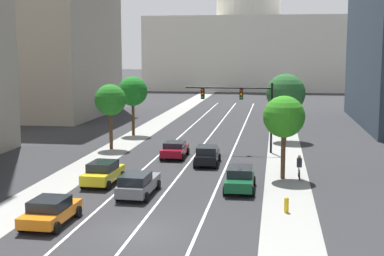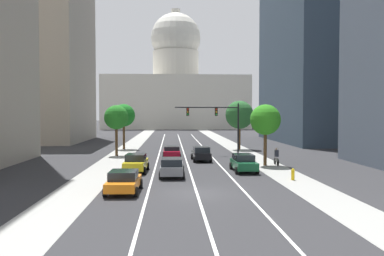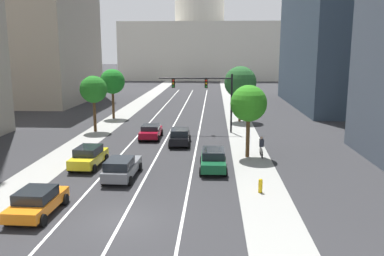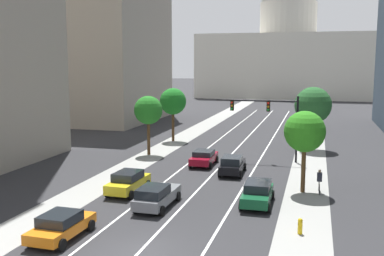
{
  "view_description": "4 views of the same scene",
  "coord_description": "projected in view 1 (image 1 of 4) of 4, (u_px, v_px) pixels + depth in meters",
  "views": [
    {
      "loc": [
        6.95,
        -26.55,
        9.14
      ],
      "look_at": [
        1.22,
        11.19,
        3.81
      ],
      "focal_mm": 52.05,
      "sensor_mm": 36.0,
      "label": 1
    },
    {
      "loc": [
        -1.66,
        -25.53,
        5.18
      ],
      "look_at": [
        0.63,
        17.94,
        3.51
      ],
      "focal_mm": 37.58,
      "sensor_mm": 36.0,
      "label": 2
    },
    {
      "loc": [
        4.73,
        -19.48,
        8.71
      ],
      "look_at": [
        2.7,
        17.23,
        1.6
      ],
      "focal_mm": 37.66,
      "sensor_mm": 36.0,
      "label": 3
    },
    {
      "loc": [
        8.29,
        -20.33,
        9.42
      ],
      "look_at": [
        -2.36,
        18.47,
        3.62
      ],
      "focal_mm": 42.7,
      "sensor_mm": 36.0,
      "label": 4
    }
  ],
  "objects": [
    {
      "name": "sidewalk_right",
      "position": [
        283.0,
        134.0,
        61.4
      ],
      "size": [
        3.11,
        130.0,
        0.01
      ],
      "primitive_type": "cube",
      "color": "gray",
      "rests_on": "ground"
    },
    {
      "name": "sidewalk_left",
      "position": [
        145.0,
        131.0,
        63.73
      ],
      "size": [
        3.11,
        130.0,
        0.01
      ],
      "primitive_type": "cube",
      "color": "gray",
      "rests_on": "ground"
    },
    {
      "name": "fire_hydrant",
      "position": [
        286.0,
        205.0,
        31.54
      ],
      "size": [
        0.26,
        0.35,
        0.91
      ],
      "color": "yellow",
      "rests_on": "ground"
    },
    {
      "name": "capitol_building",
      "position": [
        248.0,
        34.0,
        132.45
      ],
      "size": [
        46.21,
        24.46,
        39.25
      ],
      "color": "beige",
      "rests_on": "ground"
    },
    {
      "name": "street_tree_near_left",
      "position": [
        110.0,
        100.0,
        51.33
      ],
      "size": [
        2.91,
        2.91,
        6.07
      ],
      "color": "#51381E",
      "rests_on": "ground"
    },
    {
      "name": "lane_stripe_right",
      "position": [
        234.0,
        148.0,
        52.3
      ],
      "size": [
        0.16,
        90.0,
        0.01
      ],
      "primitive_type": "cube",
      "color": "white",
      "rests_on": "ground"
    },
    {
      "name": "car_gray",
      "position": [
        138.0,
        184.0,
        35.1
      ],
      "size": [
        2.06,
        4.78,
        1.55
      ],
      "rotation": [
        0.0,
        0.0,
        1.55
      ],
      "color": "slate",
      "rests_on": "ground"
    },
    {
      "name": "street_tree_mid_left",
      "position": [
        133.0,
        92.0,
        59.72
      ],
      "size": [
        3.18,
        3.18,
        6.39
      ],
      "color": "#51381E",
      "rests_on": "ground"
    },
    {
      "name": "lane_stripe_center",
      "position": [
        201.0,
        147.0,
        52.77
      ],
      "size": [
        0.16,
        90.0,
        0.01
      ],
      "primitive_type": "cube",
      "color": "white",
      "rests_on": "ground"
    },
    {
      "name": "car_orange",
      "position": [
        50.0,
        211.0,
        29.34
      ],
      "size": [
        2.19,
        4.33,
        1.44
      ],
      "rotation": [
        0.0,
        0.0,
        1.54
      ],
      "color": "orange",
      "rests_on": "ground"
    },
    {
      "name": "traffic_signal_mast",
      "position": [
        243.0,
        102.0,
        49.77
      ],
      "size": [
        7.85,
        0.39,
        6.3
      ],
      "color": "black",
      "rests_on": "ground"
    },
    {
      "name": "cyclist",
      "position": [
        299.0,
        167.0,
        39.82
      ],
      "size": [
        0.37,
        1.7,
        1.72
      ],
      "rotation": [
        0.0,
        0.0,
        1.59
      ],
      "color": "black",
      "rests_on": "ground"
    },
    {
      "name": "street_tree_near_right",
      "position": [
        286.0,
        93.0,
        55.94
      ],
      "size": [
        3.93,
        3.93,
        6.84
      ],
      "color": "#51381E",
      "rests_on": "ground"
    },
    {
      "name": "car_yellow",
      "position": [
        103.0,
        173.0,
        38.19
      ],
      "size": [
        2.12,
        4.4,
        1.58
      ],
      "rotation": [
        0.0,
        0.0,
        1.53
      ],
      "color": "yellow",
      "rests_on": "ground"
    },
    {
      "name": "lane_stripe_left",
      "position": [
        169.0,
        147.0,
        53.24
      ],
      "size": [
        0.16,
        90.0,
        0.01
      ],
      "primitive_type": "cube",
      "color": "white",
      "rests_on": "ground"
    },
    {
      "name": "car_green",
      "position": [
        240.0,
        178.0,
        36.54
      ],
      "size": [
        2.02,
        4.39,
        1.53
      ],
      "rotation": [
        0.0,
        0.0,
        1.58
      ],
      "color": "#14512D",
      "rests_on": "ground"
    },
    {
      "name": "car_black",
      "position": [
        207.0,
        155.0,
        44.71
      ],
      "size": [
        2.06,
        4.34,
        1.56
      ],
      "rotation": [
        0.0,
        0.0,
        1.6
      ],
      "color": "black",
      "rests_on": "ground"
    },
    {
      "name": "ground_plane",
      "position": [
        218.0,
        126.0,
        67.46
      ],
      "size": [
        400.0,
        400.0,
        0.0
      ],
      "primitive_type": "plane",
      "color": "#2B2B2D"
    },
    {
      "name": "car_crimson",
      "position": [
        175.0,
        149.0,
        47.76
      ],
      "size": [
        2.09,
        4.27,
        1.38
      ],
      "rotation": [
        0.0,
        0.0,
        1.58
      ],
      "color": "maroon",
      "rests_on": "ground"
    },
    {
      "name": "street_tree_mid_right",
      "position": [
        284.0,
        117.0,
        39.38
      ],
      "size": [
        2.98,
        2.98,
        5.98
      ],
      "color": "#51381E",
      "rests_on": "ground"
    }
  ]
}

